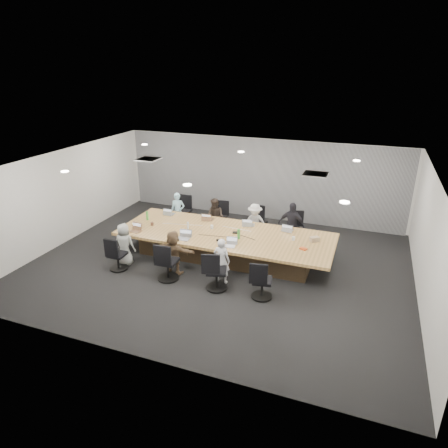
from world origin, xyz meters
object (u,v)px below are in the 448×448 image
(laptop_5, at_px, (183,239))
(chair_6, at_px, (217,274))
(laptop_6, at_px, (229,246))
(bottle_green_right, at_px, (239,234))
(chair_7, at_px, (262,283))
(person_5, at_px, (174,252))
(chair_3, at_px, (293,231))
(person_2, at_px, (255,223))
(chair_2, at_px, (258,225))
(person_6, at_px, (222,261))
(laptop_1, at_px, (209,219))
(bottle_green_left, at_px, (147,216))
(laptop_3, at_px, (287,230))
(canvas_bag, at_px, (315,239))
(person_1, at_px, (215,217))
(chair_1, at_px, (219,220))
(person_0, at_px, (178,212))
(snack_packet, at_px, (303,249))
(laptop_4, at_px, (135,231))
(mug_brown, at_px, (152,224))
(laptop_0, at_px, (170,214))
(chair_0, at_px, (183,214))
(conference_table, at_px, (225,244))
(chair_4, at_px, (118,257))
(laptop_2, at_px, (250,225))
(chair_5, at_px, (168,264))
(stapler, at_px, (219,240))
(bottle_clear, at_px, (188,225))

(laptop_5, bearing_deg, chair_6, -39.17)
(laptop_6, bearing_deg, chair_6, -99.28)
(laptop_6, distance_m, bottle_green_right, 0.58)
(chair_7, distance_m, person_5, 2.51)
(chair_3, relative_size, person_2, 0.60)
(chair_2, relative_size, person_6, 0.67)
(laptop_1, xyz_separation_m, bottle_green_left, (-1.72, -0.68, 0.12))
(chair_6, xyz_separation_m, bottle_green_right, (0.07, 1.46, 0.47))
(laptop_3, relative_size, bottle_green_right, 1.13)
(canvas_bag, bearing_deg, person_1, 162.18)
(chair_1, xyz_separation_m, laptop_5, (-0.09, -2.50, 0.35))
(person_0, xyz_separation_m, snack_packet, (4.39, -1.64, 0.13))
(chair_6, xyz_separation_m, laptop_6, (-0.00, 0.90, 0.34))
(laptop_4, xyz_separation_m, mug_brown, (0.22, 0.58, 0.04))
(laptop_0, height_order, laptop_5, same)
(laptop_5, xyz_separation_m, mug_brown, (-1.28, 0.58, 0.04))
(chair_0, bearing_deg, bottle_green_right, 143.66)
(chair_2, distance_m, chair_3, 1.12)
(laptop_3, xyz_separation_m, canvas_bag, (0.83, -0.50, 0.06))
(chair_6, relative_size, person_5, 0.69)
(chair_0, bearing_deg, person_1, 165.24)
(conference_table, xyz_separation_m, bottle_green_left, (-2.56, 0.12, 0.47))
(chair_1, height_order, laptop_6, chair_1)
(laptop_5, distance_m, canvas_bag, 3.52)
(person_5, bearing_deg, laptop_6, -154.88)
(chair_4, xyz_separation_m, mug_brown, (0.22, 1.48, 0.42))
(person_5, bearing_deg, laptop_2, -120.17)
(chair_2, bearing_deg, chair_1, 13.09)
(laptop_1, xyz_separation_m, canvas_bag, (3.26, -0.50, 0.06))
(chair_0, relative_size, chair_2, 1.09)
(laptop_3, xyz_separation_m, laptop_6, (-1.18, -1.60, 0.00))
(chair_4, xyz_separation_m, snack_packet, (4.65, 1.41, 0.39))
(laptop_4, bearing_deg, chair_6, -12.60)
(chair_5, height_order, laptop_2, chair_5)
(conference_table, height_order, stapler, stapler)
(conference_table, height_order, laptop_2, laptop_2)
(person_1, distance_m, bottle_clear, 1.47)
(chair_1, height_order, chair_2, chair_2)
(bottle_green_right, bearing_deg, bottle_clear, 174.16)
(laptop_3, bearing_deg, conference_table, 33.35)
(chair_5, relative_size, chair_7, 1.11)
(laptop_5, bearing_deg, chair_1, 82.80)
(chair_3, bearing_deg, laptop_5, 26.97)
(chair_2, xyz_separation_m, chair_4, (-2.88, -3.40, -0.04))
(bottle_clear, bearing_deg, mug_brown, -172.77)
(person_5, bearing_deg, canvas_bag, -151.01)
(person_1, height_order, mug_brown, person_1)
(person_2, bearing_deg, chair_6, -90.89)
(chair_1, height_order, chair_7, chair_1)
(chair_4, distance_m, laptop_3, 4.74)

